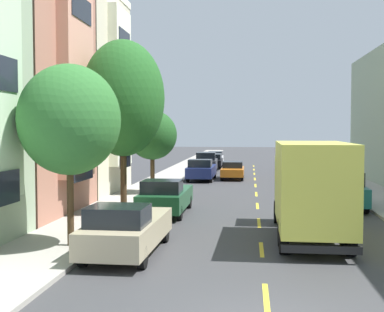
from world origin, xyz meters
name	(u,v)px	position (x,y,z in m)	size (l,w,h in m)	color
ground_plane	(255,181)	(0.00, 30.00, 0.00)	(160.00, 160.00, 0.00)	#38383A
sidewalk_left	(161,182)	(-7.10, 28.00, 0.07)	(3.20, 120.00, 0.14)	#A39E93
sidewalk_right	(354,184)	(7.10, 28.00, 0.07)	(3.20, 120.00, 0.14)	#A39E93
lane_centerline_dashes	(256,189)	(0.00, 24.50, 0.00)	(0.14, 47.20, 0.01)	yellow
townhouse_third_cream	(13,96)	(-15.37, 21.06, 6.17)	(14.16, 7.92, 12.75)	beige
street_tree_nearest	(69,120)	(-6.40, 6.30, 4.36)	(3.42, 3.42, 6.08)	#47331E
street_tree_second	(123,98)	(-6.40, 13.63, 5.52)	(3.95, 3.95, 8.15)	#47331E
street_tree_third	(152,135)	(-6.40, 20.97, 3.70)	(3.04, 3.04, 5.09)	#47331E
delivery_box_truck	(310,185)	(1.80, 8.85, 2.00)	(2.51, 7.76, 3.59)	#D8D84C
parked_pickup_navy	(201,170)	(-4.23, 30.31, 0.83)	(2.05, 5.32, 1.73)	navy
parked_wagon_white	(215,158)	(-4.43, 49.27, 0.80)	(1.92, 4.74, 1.50)	silver
parked_wagon_sky	(297,162)	(4.28, 41.66, 0.80)	(1.93, 4.74, 1.50)	#7A9EC6
parked_wagon_black	(213,161)	(-4.22, 43.44, 0.80)	(1.88, 4.72, 1.50)	black
parked_pickup_forest	(165,197)	(-4.40, 13.81, 0.83)	(2.00, 5.30, 1.73)	#194C28
parked_sedan_red	(323,179)	(4.44, 24.49, 0.75)	(1.93, 4.55, 1.43)	#AD1E1E
parked_suv_teal	(343,189)	(4.35, 16.71, 0.99)	(2.09, 4.85, 1.93)	#195B60
parked_suv_charcoal	(206,162)	(-4.47, 37.60, 0.99)	(2.08, 4.85, 1.93)	#333338
parked_pickup_champagne	(126,229)	(-4.36, 5.80, 0.83)	(2.09, 5.33, 1.73)	tan
moving_orange_sedan	(233,170)	(-1.80, 31.74, 0.75)	(1.80, 4.50, 1.43)	orange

